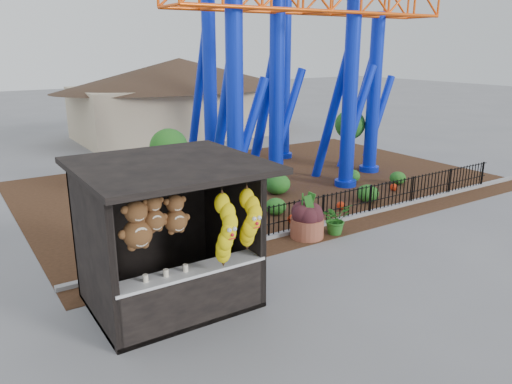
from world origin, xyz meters
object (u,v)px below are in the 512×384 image
roller_coaster (286,14)px  terracotta_planter (307,228)px  potted_plant (336,219)px  prize_booth (173,239)px

roller_coaster → terracotta_planter: size_ratio=11.48×
roller_coaster → potted_plant: 8.76m
prize_booth → potted_plant: bearing=13.9°
roller_coaster → prize_booth: bearing=-138.0°
prize_booth → roller_coaster: (8.13, 7.33, 4.91)m
prize_booth → potted_plant: 5.97m
terracotta_planter → prize_booth: bearing=-161.3°
roller_coaster → potted_plant: (-2.44, -5.92, -5.98)m
roller_coaster → terracotta_planter: bearing=-120.2°
prize_booth → roller_coaster: roller_coaster is taller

